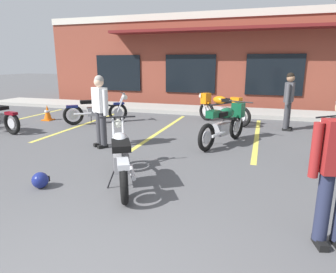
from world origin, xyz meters
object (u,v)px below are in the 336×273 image
person_near_building (100,107)px  motorcycle_green_cafe_racer (225,123)px  traffic_cone (47,113)px  motorcycle_foreground_classic (121,156)px  motorcycle_black_cruiser (97,109)px  person_in_shorts_foreground (289,98)px  motorcycle_red_sportbike (221,107)px  helmet_on_pavement (40,180)px

person_near_building → motorcycle_green_cafe_racer: bearing=23.4°
motorcycle_green_cafe_racer → traffic_cone: (-6.24, 1.20, -0.27)m
motorcycle_foreground_classic → motorcycle_black_cruiser: (-3.02, 4.27, 0.00)m
person_in_shorts_foreground → person_near_building: 5.38m
motorcycle_black_cruiser → person_in_shorts_foreground: size_ratio=1.05×
person_near_building → motorcycle_black_cruiser: bearing=123.0°
traffic_cone → motorcycle_foreground_classic: bearing=-40.5°
motorcycle_foreground_classic → traffic_cone: (-4.93, 4.22, -0.20)m
motorcycle_foreground_classic → motorcycle_red_sportbike: same height
motorcycle_black_cruiser → traffic_cone: (-1.92, -0.06, -0.20)m
person_in_shorts_foreground → person_near_building: bearing=-142.7°
traffic_cone → person_near_building: bearing=-34.2°
motorcycle_foreground_classic → motorcycle_black_cruiser: same height
motorcycle_black_cruiser → motorcycle_red_sportbike: bearing=18.5°
motorcycle_red_sportbike → person_near_building: (-2.27, -3.73, 0.42)m
motorcycle_red_sportbike → helmet_on_pavement: (-1.99, -6.14, -0.40)m
person_in_shorts_foreground → traffic_cone: 7.87m
motorcycle_green_cafe_racer → helmet_on_pavement: bearing=-124.4°
person_near_building → motorcycle_foreground_classic: bearing=-52.0°
motorcycle_green_cafe_racer → traffic_cone: bearing=169.1°
motorcycle_black_cruiser → helmet_on_pavement: motorcycle_black_cruiser is taller
motorcycle_foreground_classic → motorcycle_black_cruiser: 5.23m
motorcycle_foreground_classic → traffic_cone: 6.49m
motorcycle_black_cruiser → traffic_cone: bearing=-178.3°
motorcycle_foreground_classic → person_in_shorts_foreground: 5.86m
person_in_shorts_foreground → person_near_building: size_ratio=1.00×
motorcycle_green_cafe_racer → helmet_on_pavement: (-2.46, -3.59, -0.40)m
motorcycle_foreground_classic → person_in_shorts_foreground: person_in_shorts_foreground is taller
motorcycle_foreground_classic → traffic_cone: motorcycle_foreground_classic is taller
motorcycle_black_cruiser → helmet_on_pavement: 5.21m
motorcycle_foreground_classic → motorcycle_red_sportbike: (0.84, 5.57, 0.07)m
motorcycle_red_sportbike → helmet_on_pavement: 6.47m
motorcycle_black_cruiser → person_near_building: person_near_building is taller
motorcycle_foreground_classic → motorcycle_green_cafe_racer: (1.31, 3.02, 0.07)m
motorcycle_green_cafe_racer → person_in_shorts_foreground: 2.62m
motorcycle_foreground_classic → motorcycle_green_cafe_racer: same height
person_in_shorts_foreground → helmet_on_pavement: size_ratio=6.44×
motorcycle_foreground_classic → helmet_on_pavement: 1.33m
motorcycle_black_cruiser → helmet_on_pavement: size_ratio=6.75×
helmet_on_pavement → motorcycle_red_sportbike: bearing=72.0°
person_in_shorts_foreground → traffic_cone: (-7.79, -0.88, -0.69)m
motorcycle_red_sportbike → helmet_on_pavement: bearing=-108.0°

